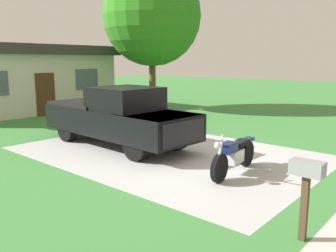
{
  "coord_description": "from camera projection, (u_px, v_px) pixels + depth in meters",
  "views": [
    {
      "loc": [
        -7.69,
        -6.7,
        2.72
      ],
      "look_at": [
        -0.34,
        -0.35,
        0.9
      ],
      "focal_mm": 37.64,
      "sensor_mm": 36.0,
      "label": 1
    }
  ],
  "objects": [
    {
      "name": "pickup_truck",
      "position": [
        117.0,
        116.0,
        11.34
      ],
      "size": [
        2.21,
        5.7,
        1.9
      ],
      "color": "black",
      "rests_on": "ground"
    },
    {
      "name": "driveway_pad",
      "position": [
        167.0,
        152.0,
        10.53
      ],
      "size": [
        5.96,
        8.66,
        0.01
      ],
      "primitive_type": "cube",
      "color": "#B7B7B7",
      "rests_on": "ground"
    },
    {
      "name": "motorcycle",
      "position": [
        234.0,
        155.0,
        8.49
      ],
      "size": [
        2.21,
        0.7,
        1.09
      ],
      "color": "black",
      "rests_on": "ground"
    },
    {
      "name": "shade_tree",
      "position": [
        152.0,
        17.0,
        18.96
      ],
      "size": [
        5.3,
        5.3,
        7.69
      ],
      "color": "brown",
      "rests_on": "ground"
    },
    {
      "name": "mailbox",
      "position": [
        306.0,
        179.0,
        5.23
      ],
      "size": [
        0.26,
        0.48,
        1.26
      ],
      "color": "#4C3823",
      "rests_on": "ground"
    },
    {
      "name": "ground_plane",
      "position": [
        167.0,
        153.0,
        10.53
      ],
      "size": [
        80.0,
        80.0,
        0.0
      ],
      "primitive_type": "plane",
      "color": "#3E823C"
    },
    {
      "name": "neighbor_house",
      "position": [
        20.0,
        78.0,
        18.94
      ],
      "size": [
        9.6,
        5.6,
        3.5
      ],
      "color": "beige",
      "rests_on": "ground"
    }
  ]
}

